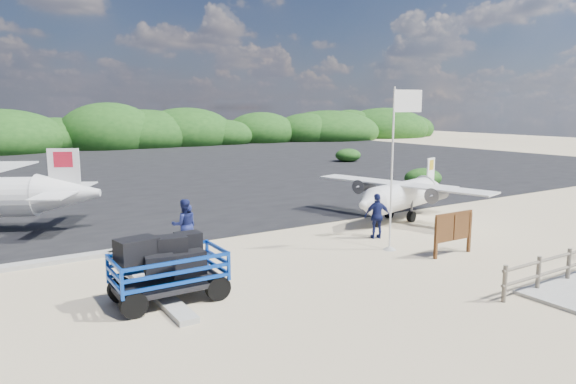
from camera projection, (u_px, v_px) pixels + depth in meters
name	position (u px, v px, depth m)	size (l,w,h in m)	color
ground	(302.00, 271.00, 16.03)	(160.00, 160.00, 0.00)	beige
asphalt_apron	(94.00, 171.00, 41.05)	(90.00, 50.00, 0.04)	#B2B2B2
vegetation_band	(49.00, 150.00, 61.90)	(124.00, 8.00, 4.40)	#B2B2B2
fence	(567.00, 282.00, 15.03)	(6.40, 2.00, 1.10)	#B2B2B2
baggage_cart	(170.00, 301.00, 13.53)	(3.10, 1.77, 1.55)	#0B3CAC
flagpole	(389.00, 250.00, 18.41)	(1.15, 0.48, 5.75)	white
signboard	(452.00, 255.00, 17.71)	(1.88, 0.18, 1.55)	brown
crew_a	(188.00, 226.00, 18.66)	(0.58, 0.38, 1.58)	navy
crew_b	(184.00, 225.00, 18.22)	(0.90, 0.70, 1.85)	navy
crew_c	(377.00, 216.00, 19.89)	(1.04, 0.43, 1.77)	navy
aircraft_large	(321.00, 163.00, 47.00)	(14.43, 14.43, 4.33)	#B2B2B2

